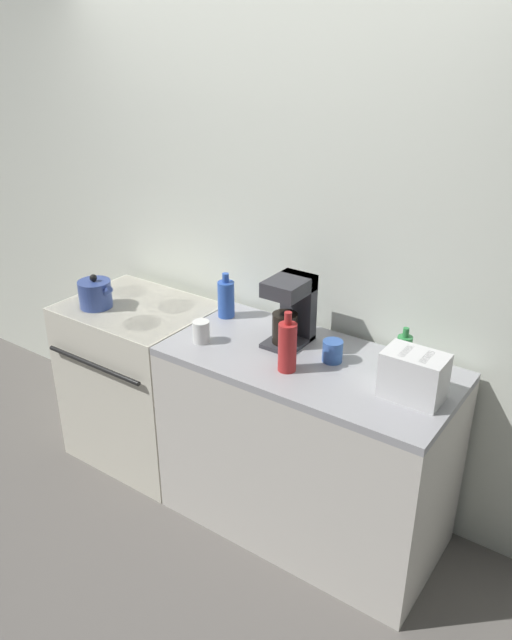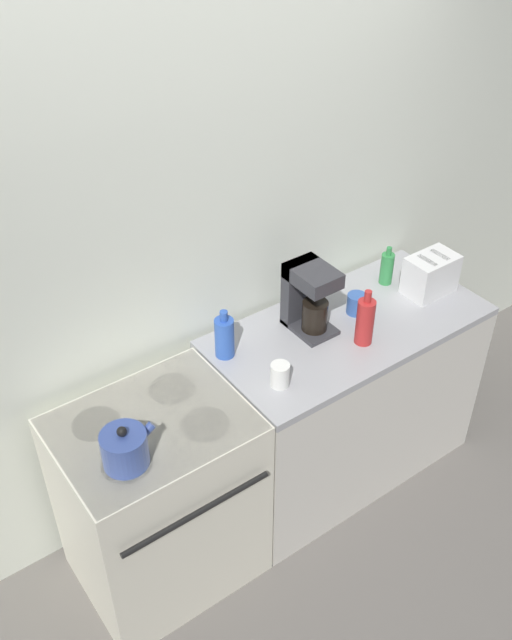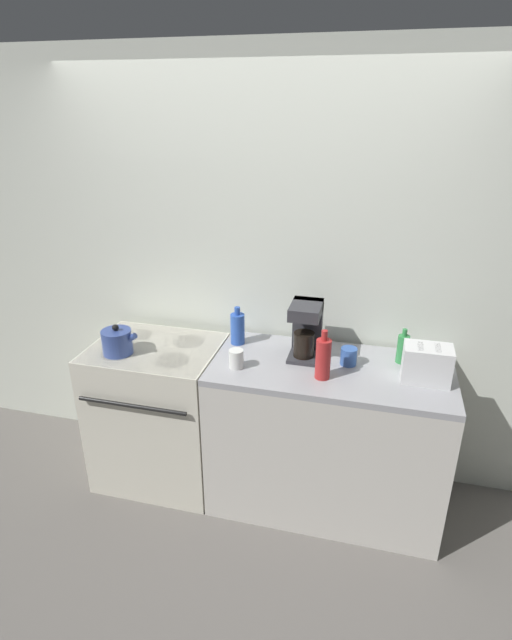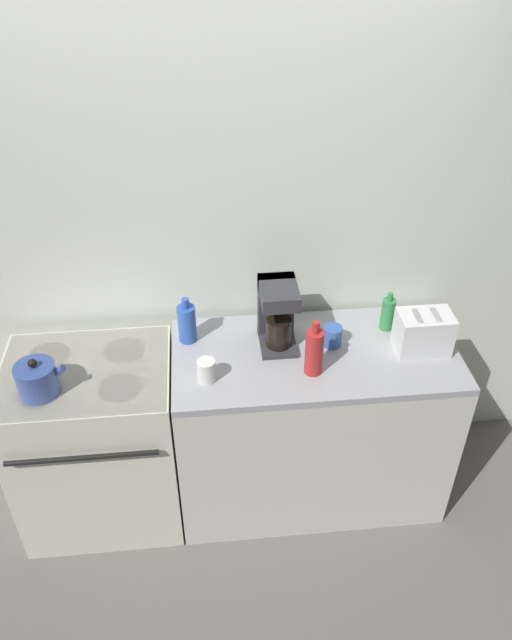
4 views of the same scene
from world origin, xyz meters
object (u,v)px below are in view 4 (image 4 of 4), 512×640
(stove, at_px, (99,441))
(bottle_red, at_px, (314,351))
(kettle, at_px, (37,379))
(bottle_green, at_px, (388,314))
(coffee_maker, at_px, (277,311))
(cup_blue, at_px, (332,336))
(bottle_blue, at_px, (187,323))
(toaster, at_px, (423,332))
(cup_white, at_px, (206,371))

(stove, bearing_deg, bottle_red, -6.01)
(stove, relative_size, kettle, 4.31)
(stove, bearing_deg, bottle_green, 6.95)
(coffee_maker, relative_size, cup_blue, 3.28)
(bottle_green, distance_m, bottle_red, 0.50)
(coffee_maker, relative_size, bottle_blue, 1.38)
(coffee_maker, distance_m, bottle_green, 0.55)
(kettle, height_order, bottle_green, bottle_green)
(toaster, xyz_separation_m, bottle_green, (-0.12, 0.18, -0.01))
(kettle, xyz_separation_m, coffee_maker, (1.06, 0.25, 0.10))
(coffee_maker, bearing_deg, toaster, -11.72)
(stove, bearing_deg, coffee_maker, 8.45)
(bottle_blue, relative_size, cup_white, 2.22)
(toaster, distance_m, bottle_green, 0.21)
(toaster, xyz_separation_m, cup_white, (-1.00, -0.11, -0.05))
(cup_blue, bearing_deg, bottle_blue, 171.16)
(bottle_red, distance_m, bottle_blue, 0.62)
(coffee_maker, bearing_deg, cup_white, -144.16)
(kettle, bearing_deg, cup_white, 0.50)
(kettle, bearing_deg, bottle_red, 0.64)
(bottle_blue, bearing_deg, cup_white, -75.23)
(bottle_blue, bearing_deg, bottle_green, -0.30)
(bottle_green, xyz_separation_m, cup_white, (-0.88, -0.29, -0.03))
(bottle_green, height_order, cup_blue, bottle_green)
(stove, height_order, toaster, toaster)
(kettle, relative_size, cup_white, 2.05)
(toaster, relative_size, cup_blue, 2.48)
(bottle_red, height_order, cup_blue, bottle_red)
(stove, xyz_separation_m, cup_blue, (1.15, 0.08, 0.51))
(cup_blue, bearing_deg, toaster, -11.09)
(bottle_green, height_order, cup_white, bottle_green)
(bottle_blue, distance_m, cup_white, 0.31)
(toaster, relative_size, cup_white, 2.32)
(stove, height_order, coffee_maker, coffee_maker)
(toaster, relative_size, bottle_green, 1.20)
(bottle_red, relative_size, cup_white, 2.60)
(kettle, height_order, bottle_red, bottle_red)
(coffee_maker, distance_m, bottle_red, 0.28)
(toaster, distance_m, bottle_red, 0.54)
(bottle_green, bearing_deg, cup_blue, -160.90)
(bottle_blue, bearing_deg, cup_blue, -8.84)
(toaster, height_order, cup_white, toaster)
(toaster, height_order, cup_blue, toaster)
(cup_white, bearing_deg, bottle_green, 18.13)
(toaster, height_order, bottle_green, bottle_green)
(stove, bearing_deg, toaster, -0.16)
(coffee_maker, relative_size, bottle_red, 1.18)
(toaster, bearing_deg, cup_white, -173.71)
(kettle, xyz_separation_m, bottle_red, (1.19, 0.01, 0.04))
(cup_white, bearing_deg, kettle, -179.50)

